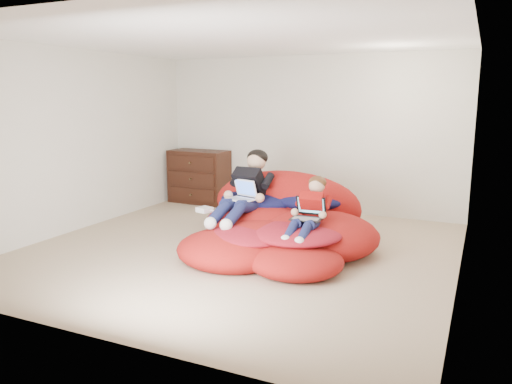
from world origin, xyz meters
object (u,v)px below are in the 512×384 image
at_px(older_boy, 246,187).
at_px(laptop_white, 243,194).
at_px(younger_boy, 310,208).
at_px(dresser, 199,177).
at_px(beanbag_pile, 280,225).
at_px(laptop_black, 308,213).

bearing_deg(older_boy, laptop_white, -90.00).
xyz_separation_m(older_boy, younger_boy, (0.96, -0.33, -0.12)).
height_order(dresser, laptop_white, dresser).
height_order(older_boy, younger_boy, older_boy).
distance_m(older_boy, laptop_white, 0.13).
xyz_separation_m(dresser, beanbag_pile, (2.29, -1.85, -0.19)).
relative_size(younger_boy, laptop_white, 2.52).
distance_m(older_boy, laptop_black, 1.05).
bearing_deg(older_boy, dresser, 134.40).
height_order(laptop_white, laptop_black, laptop_white).
bearing_deg(beanbag_pile, dresser, 140.98).
relative_size(dresser, older_boy, 0.81).
bearing_deg(older_boy, laptop_black, -21.47).
bearing_deg(younger_boy, laptop_white, 166.98).
height_order(younger_boy, laptop_black, younger_boy).
xyz_separation_m(beanbag_pile, laptop_white, (-0.46, -0.12, 0.38)).
relative_size(laptop_white, laptop_black, 1.10).
height_order(beanbag_pile, laptop_white, beanbag_pile).
xyz_separation_m(dresser, laptop_white, (1.83, -1.97, 0.18)).
distance_m(younger_boy, laptop_white, 0.99).
distance_m(dresser, laptop_white, 2.69).
distance_m(younger_boy, laptop_black, 0.07).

